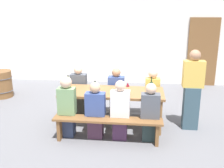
{
  "coord_description": "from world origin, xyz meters",
  "views": [
    {
      "loc": [
        0.59,
        -5.18,
        2.4
      ],
      "look_at": [
        0.0,
        0.0,
        0.9
      ],
      "focal_mm": 43.1,
      "sensor_mm": 36.0,
      "label": 1
    }
  ],
  "objects_px": {
    "bench_far": "(115,98)",
    "wine_barrel": "(1,84)",
    "tasting_table": "(112,95)",
    "seated_guest_near_2": "(120,111)",
    "bench_near": "(108,123)",
    "wooden_door": "(202,52)",
    "wine_glass_0": "(128,85)",
    "wine_bottle_0": "(151,87)",
    "seated_guest_near_0": "(67,107)",
    "wine_glass_1": "(95,89)",
    "seated_guest_near_1": "(95,112)",
    "wine_bottle_1": "(68,85)",
    "seated_guest_far_0": "(79,91)",
    "wine_bottle_2": "(95,90)",
    "seated_guest_far_2": "(152,94)",
    "seated_guest_near_3": "(150,113)",
    "seated_guest_far_1": "(116,93)",
    "standing_host": "(192,91)"
  },
  "relations": [
    {
      "from": "seated_guest_near_3",
      "to": "seated_guest_near_0",
      "type": "bearing_deg",
      "value": 90.0
    },
    {
      "from": "seated_guest_far_2",
      "to": "seated_guest_far_0",
      "type": "bearing_deg",
      "value": -90.0
    },
    {
      "from": "standing_host",
      "to": "wine_glass_1",
      "type": "bearing_deg",
      "value": 8.81
    },
    {
      "from": "wine_bottle_1",
      "to": "seated_guest_far_2",
      "type": "height_order",
      "value": "seated_guest_far_2"
    },
    {
      "from": "wine_bottle_1",
      "to": "seated_guest_far_0",
      "type": "distance_m",
      "value": 0.77
    },
    {
      "from": "wooden_door",
      "to": "bench_far",
      "type": "distance_m",
      "value": 3.63
    },
    {
      "from": "tasting_table",
      "to": "seated_guest_far_0",
      "type": "xyz_separation_m",
      "value": [
        -0.83,
        0.57,
        -0.13
      ]
    },
    {
      "from": "wine_glass_1",
      "to": "wine_barrel",
      "type": "relative_size",
      "value": 0.22
    },
    {
      "from": "seated_guest_far_0",
      "to": "seated_guest_near_1",
      "type": "bearing_deg",
      "value": 27.16
    },
    {
      "from": "wooden_door",
      "to": "bench_near",
      "type": "relative_size",
      "value": 1.05
    },
    {
      "from": "wooden_door",
      "to": "standing_host",
      "type": "height_order",
      "value": "wooden_door"
    },
    {
      "from": "tasting_table",
      "to": "seated_guest_near_0",
      "type": "relative_size",
      "value": 1.78
    },
    {
      "from": "wooden_door",
      "to": "wine_glass_0",
      "type": "distance_m",
      "value": 3.87
    },
    {
      "from": "wine_glass_0",
      "to": "seated_guest_near_2",
      "type": "distance_m",
      "value": 0.73
    },
    {
      "from": "tasting_table",
      "to": "wine_glass_0",
      "type": "relative_size",
      "value": 12.18
    },
    {
      "from": "wine_glass_0",
      "to": "standing_host",
      "type": "relative_size",
      "value": 0.11
    },
    {
      "from": "wine_glass_0",
      "to": "wine_glass_1",
      "type": "bearing_deg",
      "value": -152.57
    },
    {
      "from": "seated_guest_near_1",
      "to": "wine_glass_0",
      "type": "bearing_deg",
      "value": -41.24
    },
    {
      "from": "seated_guest_far_0",
      "to": "wine_glass_0",
      "type": "bearing_deg",
      "value": 66.82
    },
    {
      "from": "wine_bottle_0",
      "to": "seated_guest_far_1",
      "type": "xyz_separation_m",
      "value": [
        -0.76,
        0.59,
        -0.35
      ]
    },
    {
      "from": "wine_bottle_1",
      "to": "seated_guest_far_0",
      "type": "xyz_separation_m",
      "value": [
        0.04,
        0.69,
        -0.34
      ]
    },
    {
      "from": "seated_guest_near_1",
      "to": "wooden_door",
      "type": "bearing_deg",
      "value": -34.7
    },
    {
      "from": "seated_guest_near_1",
      "to": "wine_barrel",
      "type": "height_order",
      "value": "seated_guest_near_1"
    },
    {
      "from": "tasting_table",
      "to": "seated_guest_near_2",
      "type": "bearing_deg",
      "value": -69.1
    },
    {
      "from": "wine_glass_0",
      "to": "wine_glass_1",
      "type": "relative_size",
      "value": 1.07
    },
    {
      "from": "seated_guest_near_3",
      "to": "wine_glass_0",
      "type": "bearing_deg",
      "value": 34.91
    },
    {
      "from": "tasting_table",
      "to": "wine_glass_1",
      "type": "relative_size",
      "value": 13.03
    },
    {
      "from": "seated_guest_near_0",
      "to": "seated_guest_near_3",
      "type": "distance_m",
      "value": 1.55
    },
    {
      "from": "bench_near",
      "to": "tasting_table",
      "type": "bearing_deg",
      "value": 90.0
    },
    {
      "from": "wine_bottle_0",
      "to": "wine_glass_0",
      "type": "xyz_separation_m",
      "value": [
        -0.47,
        0.1,
        0.0
      ]
    },
    {
      "from": "seated_guest_near_0",
      "to": "seated_guest_far_0",
      "type": "xyz_separation_m",
      "value": [
        -0.04,
        1.13,
        -0.04
      ]
    },
    {
      "from": "wine_bottle_1",
      "to": "wine_glass_1",
      "type": "relative_size",
      "value": 2.1
    },
    {
      "from": "bench_near",
      "to": "seated_guest_far_1",
      "type": "relative_size",
      "value": 1.82
    },
    {
      "from": "wine_bottle_0",
      "to": "wine_bottle_2",
      "type": "relative_size",
      "value": 1.09
    },
    {
      "from": "seated_guest_far_2",
      "to": "wine_glass_1",
      "type": "bearing_deg",
      "value": -54.6
    },
    {
      "from": "seated_guest_near_1",
      "to": "standing_host",
      "type": "distance_m",
      "value": 1.96
    },
    {
      "from": "seated_guest_near_0",
      "to": "wine_barrel",
      "type": "relative_size",
      "value": 1.62
    },
    {
      "from": "seated_guest_near_2",
      "to": "seated_guest_near_3",
      "type": "height_order",
      "value": "seated_guest_near_2"
    },
    {
      "from": "tasting_table",
      "to": "wine_barrel",
      "type": "height_order",
      "value": "tasting_table"
    },
    {
      "from": "seated_guest_near_2",
      "to": "seated_guest_far_2",
      "type": "xyz_separation_m",
      "value": [
        0.62,
        1.13,
        -0.01
      ]
    },
    {
      "from": "bench_near",
      "to": "wine_glass_1",
      "type": "relative_size",
      "value": 12.41
    },
    {
      "from": "seated_guest_near_1",
      "to": "seated_guest_near_2",
      "type": "relative_size",
      "value": 0.95
    },
    {
      "from": "wooden_door",
      "to": "seated_guest_far_2",
      "type": "bearing_deg",
      "value": -120.23
    },
    {
      "from": "bench_far",
      "to": "wine_barrel",
      "type": "xyz_separation_m",
      "value": [
        -3.24,
        0.79,
        0.01
      ]
    },
    {
      "from": "tasting_table",
      "to": "seated_guest_far_1",
      "type": "xyz_separation_m",
      "value": [
        0.03,
        0.57,
        -0.15
      ]
    },
    {
      "from": "wooden_door",
      "to": "wine_glass_0",
      "type": "height_order",
      "value": "wooden_door"
    },
    {
      "from": "tasting_table",
      "to": "seated_guest_far_0",
      "type": "relative_size",
      "value": 1.84
    },
    {
      "from": "bench_near",
      "to": "wine_barrel",
      "type": "distance_m",
      "value": 3.93
    },
    {
      "from": "wine_glass_0",
      "to": "bench_far",
      "type": "bearing_deg",
      "value": 116.24
    },
    {
      "from": "wooden_door",
      "to": "wine_barrel",
      "type": "bearing_deg",
      "value": -162.37
    }
  ]
}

